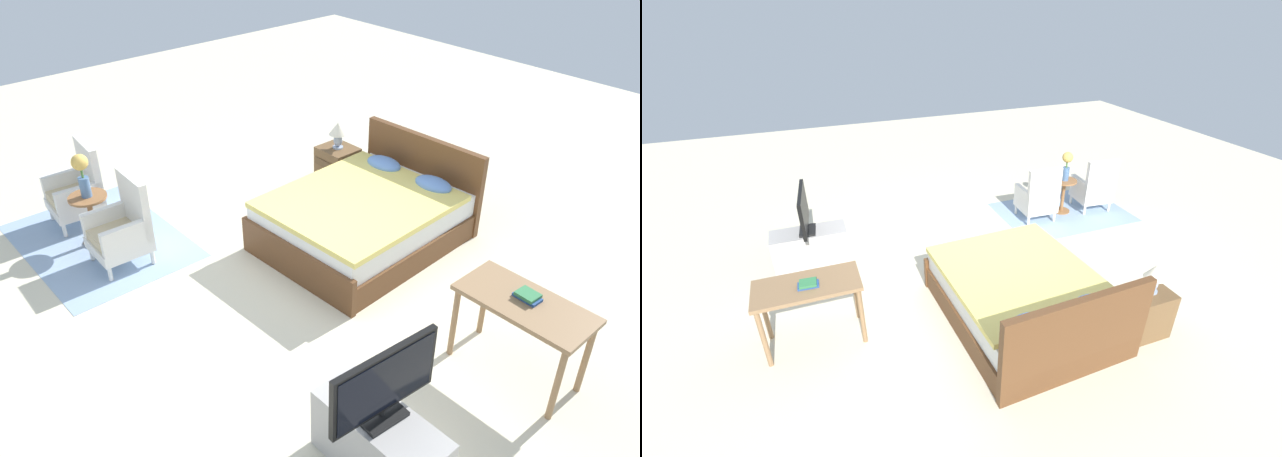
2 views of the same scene
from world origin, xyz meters
TOP-DOWN VIEW (x-y plane):
  - ground_plane at (0.00, 0.00)m, footprint 16.00×16.00m
  - floor_rug at (-2.00, -1.06)m, footprint 2.10×1.50m
  - bed at (-0.06, 1.11)m, footprint 1.67×2.10m
  - armchair_by_window_left at (-2.53, -1.00)m, footprint 0.59×0.59m
  - armchair_by_window_right at (-1.46, -1.00)m, footprint 0.56×0.56m
  - side_table at (-2.00, -1.09)m, footprint 0.40×0.40m
  - flower_vase at (-2.00, -1.09)m, footprint 0.17×0.17m
  - nightstand at (-1.20, 1.75)m, footprint 0.44×0.41m
  - table_lamp at (-1.20, 1.75)m, footprint 0.22×0.22m
  - tv_stand at (2.06, -0.90)m, footprint 0.96×0.40m
  - tv_flatscreen at (2.06, -0.90)m, footprint 0.23×0.85m
  - vanity_desk at (2.13, 0.61)m, footprint 1.04×0.52m
  - book_stack at (2.11, 0.65)m, footprint 0.21×0.15m

SIDE VIEW (x-z plane):
  - ground_plane at x=0.00m, z-range 0.00..0.00m
  - floor_rug at x=-2.00m, z-range 0.00..0.01m
  - tv_stand at x=2.06m, z-range 0.00..0.53m
  - nightstand at x=-1.20m, z-range 0.00..0.53m
  - bed at x=-0.06m, z-range -0.18..0.78m
  - side_table at x=-2.00m, z-range 0.07..0.65m
  - armchair_by_window_left at x=-2.53m, z-range -0.08..0.84m
  - armchair_by_window_right at x=-1.46m, z-range -0.08..0.84m
  - vanity_desk at x=2.13m, z-range 0.26..0.98m
  - table_lamp at x=-1.20m, z-range 0.58..0.91m
  - book_stack at x=2.11m, z-range 0.73..0.78m
  - tv_flatscreen at x=2.06m, z-range 0.54..1.11m
  - flower_vase at x=-2.00m, z-range 0.63..1.10m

